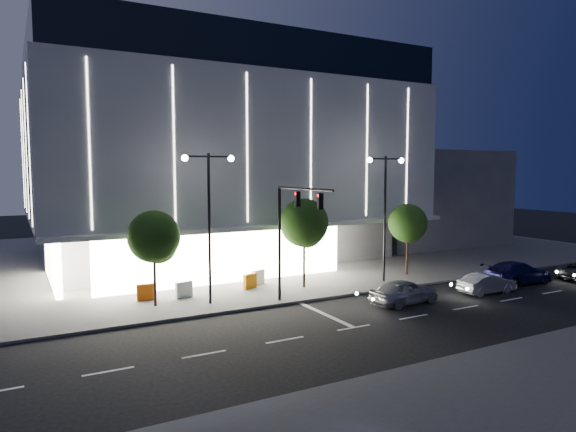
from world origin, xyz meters
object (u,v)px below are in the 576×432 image
(tree_mid, at_px, (304,225))
(car_lead, at_px, (404,292))
(traffic_mast, at_px, (291,222))
(tree_right, at_px, (408,225))
(car_second, at_px, (487,283))
(car_third, at_px, (517,273))
(street_lamp_west, at_px, (209,206))
(tree_left, at_px, (154,240))
(barrier_d, at_px, (258,277))
(barrier_b, at_px, (184,290))
(barrier_a, at_px, (146,292))
(barrier_c, at_px, (250,281))
(street_lamp_east, at_px, (385,200))

(tree_mid, height_order, car_lead, tree_mid)
(traffic_mast, height_order, tree_right, traffic_mast)
(car_second, bearing_deg, car_third, -75.35)
(street_lamp_west, xyz_separation_m, tree_left, (-2.97, 1.02, -1.92))
(car_third, xyz_separation_m, barrier_d, (-16.47, 7.95, -0.14))
(car_lead, relative_size, barrier_b, 4.08)
(barrier_d, bearing_deg, traffic_mast, -120.60)
(barrier_a, xyz_separation_m, barrier_c, (6.79, -0.24, 0.00))
(street_lamp_east, distance_m, tree_right, 3.81)
(street_lamp_east, xyz_separation_m, barrier_d, (-8.35, 3.24, -5.31))
(traffic_mast, bearing_deg, tree_right, 17.02)
(traffic_mast, bearing_deg, barrier_d, 83.73)
(car_lead, distance_m, barrier_a, 15.57)
(car_lead, relative_size, barrier_a, 4.08)
(street_lamp_east, height_order, barrier_a, street_lamp_east)
(barrier_b, relative_size, barrier_c, 1.00)
(street_lamp_west, relative_size, barrier_a, 8.18)
(car_third, xyz_separation_m, barrier_b, (-22.08, 6.77, -0.14))
(car_lead, bearing_deg, street_lamp_west, 59.55)
(street_lamp_east, bearing_deg, barrier_a, 170.99)
(barrier_b, distance_m, barrier_d, 5.74)
(tree_mid, relative_size, barrier_c, 5.59)
(car_second, bearing_deg, car_lead, 88.12)
(tree_left, distance_m, car_lead, 15.05)
(barrier_b, bearing_deg, traffic_mast, -56.65)
(barrier_b, bearing_deg, tree_left, -165.67)
(street_lamp_west, bearing_deg, barrier_d, 34.88)
(car_third, height_order, barrier_c, car_third)
(tree_mid, bearing_deg, tree_left, -180.00)
(street_lamp_east, height_order, tree_right, street_lamp_east)
(tree_right, distance_m, car_third, 8.26)
(car_second, height_order, barrier_a, car_second)
(barrier_a, bearing_deg, car_lead, -24.00)
(tree_mid, bearing_deg, car_second, -33.82)
(barrier_d, bearing_deg, tree_right, -35.37)
(tree_mid, distance_m, barrier_a, 10.95)
(tree_left, height_order, tree_mid, tree_mid)
(tree_left, distance_m, car_third, 24.97)
(street_lamp_west, xyz_separation_m, tree_mid, (7.03, 1.02, -1.62))
(tree_right, height_order, barrier_d, tree_right)
(tree_left, relative_size, car_second, 1.43)
(barrier_c, relative_size, barrier_d, 1.00)
(street_lamp_west, xyz_separation_m, street_lamp_east, (13.00, 0.00, 0.00))
(tree_left, height_order, tree_right, tree_left)
(tree_mid, distance_m, car_third, 15.62)
(car_lead, bearing_deg, barrier_b, 53.51)
(tree_mid, height_order, car_third, tree_mid)
(tree_right, bearing_deg, barrier_a, 175.40)
(street_lamp_east, distance_m, tree_mid, 6.27)
(street_lamp_east, distance_m, car_second, 8.68)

